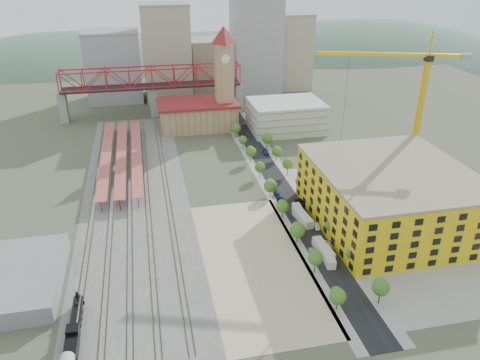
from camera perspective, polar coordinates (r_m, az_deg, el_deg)
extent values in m
plane|color=#474C38|center=(159.04, 0.51, -3.14)|extent=(400.00, 400.00, 0.00)
cube|color=#605E59|center=(171.63, -12.61, -1.49)|extent=(36.00, 165.00, 0.06)
cube|color=tan|center=(132.34, 1.78, -9.81)|extent=(28.00, 67.00, 0.06)
cube|color=black|center=(175.53, 4.55, -0.26)|extent=(12.00, 170.00, 0.06)
cube|color=gray|center=(174.16, 2.82, -0.43)|extent=(3.00, 170.00, 0.04)
cube|color=gray|center=(177.06, 6.26, -0.10)|extent=(3.00, 170.00, 0.04)
cube|color=gray|center=(158.17, 18.34, -4.77)|extent=(50.00, 90.00, 0.06)
cube|color=#382B23|center=(172.69, -17.48, -1.89)|extent=(0.12, 160.00, 0.18)
cube|color=#382B23|center=(172.53, -17.01, -1.85)|extent=(0.12, 160.00, 0.18)
cube|color=#382B23|center=(172.09, -15.50, -1.72)|extent=(0.12, 160.00, 0.18)
cube|color=#382B23|center=(171.97, -15.03, -1.68)|extent=(0.12, 160.00, 0.18)
cube|color=#382B23|center=(171.69, -13.51, -1.54)|extent=(0.12, 160.00, 0.18)
cube|color=#382B23|center=(171.62, -13.04, -1.50)|extent=(0.12, 160.00, 0.18)
cube|color=#382B23|center=(171.50, -11.52, -1.36)|extent=(0.12, 160.00, 0.18)
cube|color=#382B23|center=(171.48, -11.04, -1.31)|extent=(0.12, 160.00, 0.18)
cube|color=#382B23|center=(171.54, -9.19, -1.15)|extent=(0.12, 160.00, 0.18)
cube|color=#382B23|center=(171.59, -8.71, -1.10)|extent=(0.12, 160.00, 0.18)
cube|color=#BF5B49|center=(195.66, -16.02, 2.89)|extent=(4.00, 80.00, 0.25)
cylinder|color=black|center=(196.42, -15.95, 2.36)|extent=(0.24, 0.24, 4.00)
cube|color=#BF5B49|center=(195.24, -14.27, 3.06)|extent=(4.00, 80.00, 0.25)
cylinder|color=black|center=(196.00, -14.21, 2.52)|extent=(0.24, 0.24, 4.00)
cube|color=#BF5B49|center=(195.00, -12.52, 3.22)|extent=(4.00, 80.00, 0.25)
cylinder|color=black|center=(195.76, -12.46, 2.68)|extent=(0.24, 0.24, 4.00)
cube|color=tan|center=(230.41, -5.17, 7.82)|extent=(36.00, 22.00, 12.00)
cube|color=maroon|center=(228.48, -5.23, 9.37)|extent=(38.00, 24.00, 1.20)
cube|color=tan|center=(226.38, -1.92, 11.28)|extent=(8.00, 8.00, 40.00)
pyramid|color=maroon|center=(220.94, -2.03, 18.32)|extent=(12.00, 12.00, 8.00)
cylinder|color=white|center=(219.28, -1.77, 14.55)|extent=(4.00, 0.30, 4.00)
cube|color=silver|center=(227.21, 5.62, 7.80)|extent=(34.00, 26.00, 14.00)
cube|color=gray|center=(253.67, -20.75, 8.30)|extent=(4.00, 6.00, 15.00)
cube|color=gray|center=(255.55, -0.20, 10.10)|extent=(4.00, 6.00, 15.00)
cube|color=gray|center=(250.60, -10.46, 9.35)|extent=(4.00, 6.00, 15.00)
cube|color=black|center=(248.49, -10.61, 11.12)|extent=(90.00, 9.00, 1.00)
cube|color=yellow|center=(152.54, 17.82, -2.01)|extent=(44.00, 50.00, 18.00)
cube|color=gray|center=(148.57, 18.31, 1.19)|extent=(44.60, 50.60, 0.80)
cube|color=gray|center=(134.29, -25.56, -10.87)|extent=(22.00, 32.00, 5.00)
cube|color=#9EA0A3|center=(282.10, -15.14, 13.16)|extent=(30.00, 25.00, 38.00)
cube|color=#B2A58C|center=(275.87, -8.93, 14.94)|extent=(26.00, 22.00, 52.00)
cube|color=gray|center=(295.38, -3.61, 13.73)|extent=(24.00, 24.00, 30.00)
cube|color=#9EA0A3|center=(287.87, 1.96, 16.49)|extent=(28.00, 22.00, 60.00)
cube|color=#B2A58C|center=(300.55, 6.31, 15.21)|extent=(22.00, 20.00, 44.00)
cube|color=brown|center=(303.86, -6.58, 13.58)|extent=(20.00, 20.00, 26.00)
ellipsoid|color=#4C6B59|center=(424.39, -18.04, 4.63)|extent=(396.00, 216.00, 180.00)
ellipsoid|color=#4C6B59|center=(436.05, -1.79, 3.10)|extent=(484.00, 264.00, 220.00)
ellipsoid|color=#4C6B59|center=(463.08, 13.04, 6.74)|extent=(418.00, 228.00, 190.00)
cylinder|color=black|center=(118.39, -19.36, -15.19)|extent=(2.38, 11.43, 2.38)
cube|color=black|center=(113.66, -19.68, -17.14)|extent=(2.67, 2.86, 3.05)
cylinder|color=black|center=(120.98, -19.26, -13.11)|extent=(0.67, 0.67, 1.52)
sphere|color=black|center=(119.07, -19.36, -14.14)|extent=(0.95, 0.95, 0.95)
cone|color=black|center=(124.23, -18.97, -13.75)|extent=(2.48, 1.52, 2.48)
cube|color=black|center=(110.95, -19.87, -18.85)|extent=(2.67, 5.72, 2.67)
cube|color=#E5B30E|center=(179.88, 20.81, 6.40)|extent=(1.58, 1.58, 44.47)
cube|color=black|center=(174.17, 22.04, 13.59)|extent=(2.47, 2.47, 1.98)
cube|color=#E5B30E|center=(169.95, 15.82, 14.55)|extent=(36.06, 12.79, 1.19)
cube|color=#E5B30E|center=(175.66, 24.00, 13.68)|extent=(11.64, 4.81, 1.19)
cube|color=gray|center=(177.55, 25.85, 13.38)|extent=(3.59, 3.27, 1.98)
cube|color=#E5B30E|center=(173.33, 22.31, 15.18)|extent=(0.49, 0.49, 7.91)
cube|color=silver|center=(134.00, 10.65, -9.16)|extent=(3.59, 9.42, 2.51)
cube|color=silver|center=(136.55, 10.12, -8.31)|extent=(3.37, 10.22, 2.75)
cube|color=silver|center=(150.61, 7.65, -4.57)|extent=(3.96, 10.67, 2.85)
cube|color=silver|center=(153.42, 7.24, -3.98)|extent=(2.87, 9.67, 2.62)
imported|color=silver|center=(135.91, 8.91, -8.73)|extent=(1.81, 4.23, 1.42)
imported|color=gray|center=(144.99, 7.32, -6.15)|extent=(2.38, 5.03, 1.59)
imported|color=black|center=(160.22, 5.19, -2.71)|extent=(2.70, 5.53, 1.52)
imported|color=navy|center=(165.03, 4.63, -1.82)|extent=(2.46, 4.73, 1.31)
imported|color=silver|center=(140.14, 10.82, -7.75)|extent=(1.83, 3.99, 1.33)
imported|color=#A6A6AC|center=(148.23, 9.32, -5.55)|extent=(2.26, 4.69, 1.48)
imported|color=black|center=(160.81, 7.38, -2.73)|extent=(2.68, 5.33, 1.45)
imported|color=navy|center=(200.24, 3.18, 3.43)|extent=(2.56, 5.38, 1.52)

